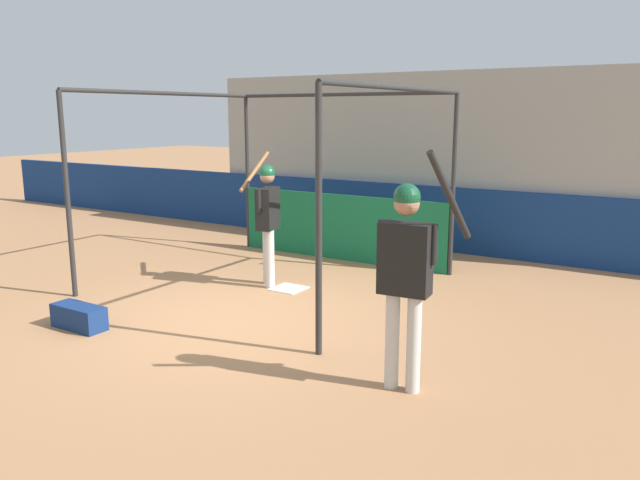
{
  "coord_description": "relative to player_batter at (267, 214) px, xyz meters",
  "views": [
    {
      "loc": [
        4.77,
        -5.64,
        2.5
      ],
      "look_at": [
        1.01,
        0.39,
        1.04
      ],
      "focal_mm": 35.0,
      "sensor_mm": 36.0,
      "label": 1
    }
  ],
  "objects": [
    {
      "name": "bleacher_section",
      "position": [
        0.57,
        5.67,
        0.55
      ],
      "size": [
        8.7,
        4.0,
        3.26
      ],
      "color": "#9E9E99",
      "rests_on": "ground"
    },
    {
      "name": "home_plate",
      "position": [
        0.36,
        -0.01,
        -1.06
      ],
      "size": [
        0.44,
        0.44,
        0.02
      ],
      "color": "white",
      "rests_on": "ground"
    },
    {
      "name": "baseball",
      "position": [
        -0.85,
        1.03,
        -1.04
      ],
      "size": [
        0.07,
        0.07,
        0.07
      ],
      "color": "white",
      "rests_on": "ground"
    },
    {
      "name": "equipment_bag",
      "position": [
        -0.78,
        -2.68,
        -0.93
      ],
      "size": [
        0.7,
        0.28,
        0.28
      ],
      "color": "navy",
      "rests_on": "ground"
    },
    {
      "name": "ground_plane",
      "position": [
        0.57,
        -1.48,
        -1.07
      ],
      "size": [
        60.0,
        60.0,
        0.0
      ],
      "primitive_type": "plane",
      "color": "#A8754C"
    },
    {
      "name": "batting_cage",
      "position": [
        0.05,
        1.29,
        0.13
      ],
      "size": [
        4.06,
        3.94,
        2.82
      ],
      "color": "#282828",
      "rests_on": "ground"
    },
    {
      "name": "player_batter",
      "position": [
        0.0,
        0.0,
        0.0
      ],
      "size": [
        0.57,
        0.82,
        1.93
      ],
      "rotation": [
        0.0,
        0.0,
        1.82
      ],
      "color": "silver",
      "rests_on": "ground"
    },
    {
      "name": "player_waiting",
      "position": [
        3.16,
        -2.18,
        0.1
      ],
      "size": [
        0.78,
        0.56,
        2.21
      ],
      "rotation": [
        0.0,
        0.0,
        0.09
      ],
      "color": "silver",
      "rests_on": "ground"
    },
    {
      "name": "outfield_wall",
      "position": [
        0.57,
        3.6,
        -0.48
      ],
      "size": [
        24.0,
        0.12,
        1.18
      ],
      "color": "navy",
      "rests_on": "ground"
    }
  ]
}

